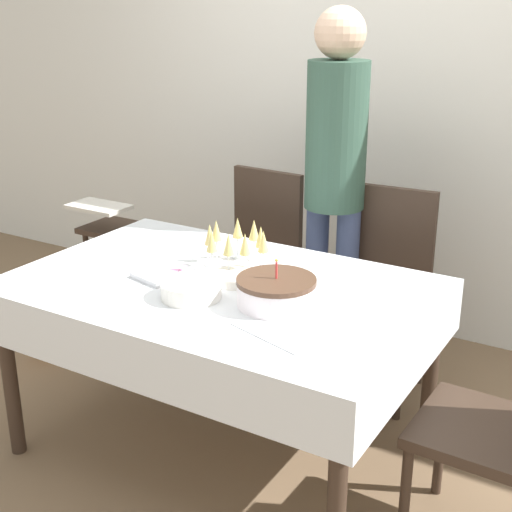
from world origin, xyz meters
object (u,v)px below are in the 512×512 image
Objects in this scene: dining_chair_right_end at (512,415)px; champagne_tray at (237,248)px; plate_stack_main at (191,289)px; gift_bag at (51,327)px; dining_chair_far_right at (383,283)px; plate_stack_dessert at (236,278)px; dining_chair_far_left at (256,257)px; high_chair at (111,241)px; birthday_cake at (276,292)px; person_standing at (335,162)px.

dining_chair_right_end is 1.19m from champagne_tray.
plate_stack_main is 0.72× the size of gift_bag.
dining_chair_far_right reaches higher than plate_stack_dessert.
dining_chair_far_right is (0.69, 0.00, 0.00)m from dining_chair_far_left.
dining_chair_far_left reaches higher than high_chair.
plate_stack_dessert is (0.07, -0.12, -0.07)m from champagne_tray.
plate_stack_main reaches higher than plate_stack_dessert.
birthday_cake is 0.81× the size of champagne_tray.
dining_chair_far_left reaches higher than birthday_cake.
birthday_cake is 0.99m from person_standing.
dining_chair_right_end is 2.38m from gift_bag.
dining_chair_far_left is 3.36× the size of birthday_cake.
plate_stack_main is 1.56m from high_chair.
dining_chair_far_right is at bearing 132.25° from dining_chair_right_end.
high_chair is (-0.89, -0.09, -0.04)m from dining_chair_far_left.
dining_chair_far_left is 5.41× the size of plate_stack_dessert.
dining_chair_far_right is 0.60m from person_standing.
plate_stack_main is 0.22m from plate_stack_dessert.
dining_chair_right_end is 3.36× the size of birthday_cake.
birthday_cake is 0.16× the size of person_standing.
dining_chair_right_end is 1.16m from plate_stack_main.
person_standing reaches higher than gift_bag.
person_standing reaches higher than dining_chair_far_right.
plate_stack_dessert reaches higher than gift_bag.
dining_chair_far_left is at bearing 34.01° from gift_bag.
dining_chair_far_left is at bearing 115.25° from champagne_tray.
plate_stack_main is at bearing -87.81° from champagne_tray.
dining_chair_far_right is 3.10× the size of gift_bag.
person_standing is (-0.22, 0.93, 0.27)m from birthday_cake.
plate_stack_dessert is 0.88m from person_standing.
dining_chair_far_left is 1.13m from gift_bag.
dining_chair_far_right is 1.58m from high_chair.
dining_chair_far_right is 1.34× the size of high_chair.
birthday_cake is at bearing -24.23° from plate_stack_dessert.
dining_chair_right_end is 0.55× the size of person_standing.
high_chair is (-1.31, -0.11, -0.58)m from person_standing.
person_standing reaches higher than birthday_cake.
dining_chair_right_end is at bearing -8.27° from champagne_tray.
dining_chair_far_left is 0.81m from champagne_tray.
plate_stack_main is at bearing -36.82° from high_chair.
plate_stack_dessert is at bearing -91.62° from person_standing.
dining_chair_right_end is 3.10× the size of gift_bag.
gift_bag is (-2.34, 0.25, -0.37)m from dining_chair_right_end.
gift_bag is at bearing 170.93° from plate_stack_dessert.
dining_chair_right_end reaches higher than high_chair.
birthday_cake is at bearing -36.58° from champagne_tray.
plate_stack_dessert is at bearing -28.92° from high_chair.
person_standing reaches higher than plate_stack_dessert.
plate_stack_main is (0.01, -0.33, -0.06)m from champagne_tray.
person_standing is at bearing 103.03° from birthday_cake.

